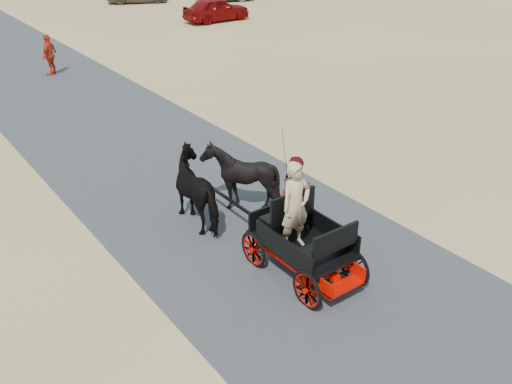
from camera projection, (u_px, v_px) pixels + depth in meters
ground at (263, 240)px, 12.81m from camera, size 140.00×140.00×0.00m
road at (263, 240)px, 12.81m from camera, size 6.00×140.00×0.01m
carriage at (303, 258)px, 11.53m from camera, size 1.30×2.40×0.72m
horse_left at (201, 189)px, 13.15m from camera, size 0.91×2.01×1.70m
horse_right at (240, 177)px, 13.73m from camera, size 1.37×1.54×1.70m
driver_man at (296, 206)px, 10.87m from camera, size 0.66×0.43×1.80m
passenger_woman at (297, 193)px, 11.58m from camera, size 0.77×0.60×1.58m
pedestrian at (50, 55)px, 24.14m from camera, size 1.02×1.00×1.73m
car_a at (216, 9)px, 34.57m from camera, size 4.14×1.69×1.41m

